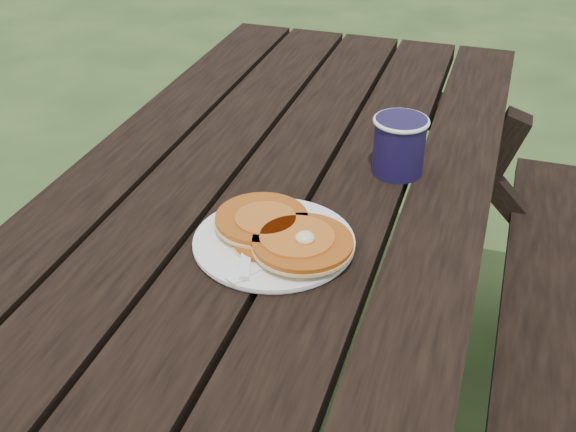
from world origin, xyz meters
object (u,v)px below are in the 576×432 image
(plate, at_px, (274,243))
(coffee_cup, at_px, (399,142))
(pancake_stack, at_px, (283,233))
(picnic_table, at_px, (264,367))

(plate, bearing_deg, coffee_cup, 64.59)
(plate, distance_m, pancake_stack, 0.02)
(plate, xyz_separation_m, coffee_cup, (0.14, 0.29, 0.05))
(pancake_stack, bearing_deg, coffee_cup, 66.87)
(pancake_stack, bearing_deg, picnic_table, 125.19)
(picnic_table, xyz_separation_m, pancake_stack, (0.08, -0.11, 0.41))
(picnic_table, bearing_deg, pancake_stack, -54.81)
(picnic_table, bearing_deg, coffee_cup, 41.22)
(plate, height_order, coffee_cup, coffee_cup)
(picnic_table, bearing_deg, plate, -60.12)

